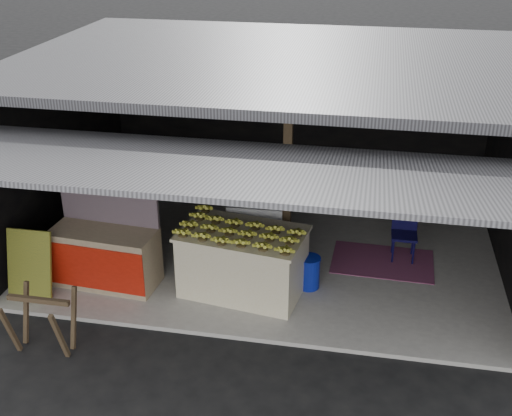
% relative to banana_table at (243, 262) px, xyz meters
% --- Properties ---
extents(ground, '(80.00, 80.00, 0.00)m').
position_rel_banana_table_xyz_m(ground, '(0.17, -1.04, -0.52)').
color(ground, black).
rests_on(ground, ground).
extents(concrete_slab, '(7.00, 5.00, 0.06)m').
position_rel_banana_table_xyz_m(concrete_slab, '(0.17, 1.46, -0.49)').
color(concrete_slab, gray).
rests_on(concrete_slab, ground).
extents(shophouse, '(7.40, 7.29, 3.02)m').
position_rel_banana_table_xyz_m(shophouse, '(0.17, 1.77, 1.58)').
color(shophouse, black).
rests_on(shophouse, ground).
extents(banana_table, '(1.79, 1.26, 0.92)m').
position_rel_banana_table_xyz_m(banana_table, '(0.00, 0.00, 0.00)').
color(banana_table, beige).
rests_on(banana_table, concrete_slab).
extents(banana_pile, '(1.65, 1.14, 0.18)m').
position_rel_banana_table_xyz_m(banana_pile, '(0.00, 0.00, 0.55)').
color(banana_pile, gold).
rests_on(banana_pile, banana_table).
extents(white_crate, '(0.84, 0.59, 0.91)m').
position_rel_banana_table_xyz_m(white_crate, '(-0.00, 1.00, -0.00)').
color(white_crate, white).
rests_on(white_crate, concrete_slab).
extents(neighbor_stall, '(1.50, 0.77, 1.51)m').
position_rel_banana_table_xyz_m(neighbor_stall, '(-1.94, -0.14, -0.00)').
color(neighbor_stall, '#998466').
rests_on(neighbor_stall, concrete_slab).
extents(green_signboard, '(0.63, 0.27, 0.93)m').
position_rel_banana_table_xyz_m(green_signboard, '(-2.83, -0.61, 0.01)').
color(green_signboard, black).
rests_on(green_signboard, concrete_slab).
extents(sawhorse, '(0.78, 0.67, 0.76)m').
position_rel_banana_table_xyz_m(sawhorse, '(-2.10, -1.68, -0.04)').
color(sawhorse, '#463723').
rests_on(sawhorse, ground).
extents(water_barrel, '(0.30, 0.30, 0.44)m').
position_rel_banana_table_xyz_m(water_barrel, '(0.88, 0.26, -0.24)').
color(water_barrel, '#0D1C94').
rests_on(water_barrel, concrete_slab).
extents(plastic_chair, '(0.38, 0.38, 0.80)m').
position_rel_banana_table_xyz_m(plastic_chair, '(2.19, 1.39, 0.01)').
color(plastic_chair, '#0B0933').
rests_on(plastic_chair, concrete_slab).
extents(magenta_rug, '(1.53, 1.04, 0.01)m').
position_rel_banana_table_xyz_m(magenta_rug, '(1.90, 1.16, -0.45)').
color(magenta_rug, '#691753').
rests_on(magenta_rug, concrete_slab).
extents(picture_frames, '(1.62, 0.04, 0.46)m').
position_rel_banana_table_xyz_m(picture_frames, '(0.00, 3.85, 1.41)').
color(picture_frames, black).
rests_on(picture_frames, shophouse).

